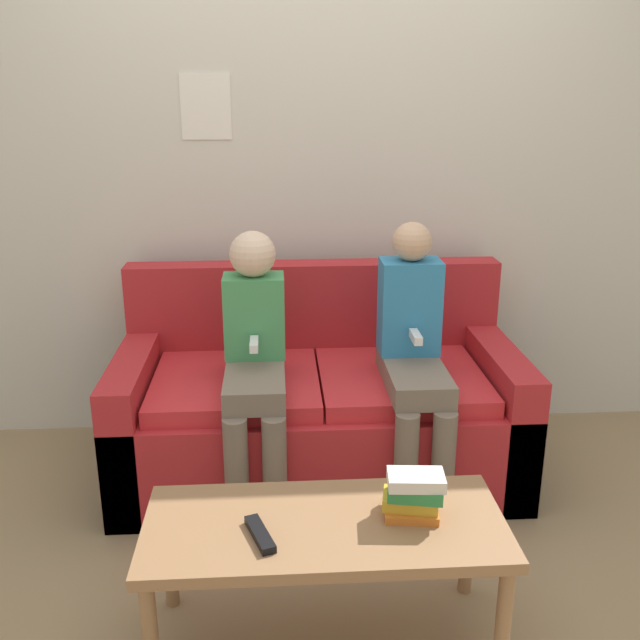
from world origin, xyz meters
TOP-DOWN VIEW (x-y plane):
  - ground_plane at (0.00, 0.00)m, footprint 10.00×10.00m
  - wall_back at (-0.00, 1.03)m, footprint 8.00×0.07m
  - couch at (0.00, 0.53)m, footprint 1.67×0.82m
  - coffee_table at (-0.04, -0.50)m, footprint 1.05×0.45m
  - person_left at (-0.26, 0.33)m, footprint 0.24×0.56m
  - person_right at (0.37, 0.33)m, footprint 0.24×0.56m
  - tv_remote at (-0.23, -0.56)m, footprint 0.09×0.17m
  - book_stack at (0.21, -0.48)m, footprint 0.18×0.14m

SIDE VIEW (x-z plane):
  - ground_plane at x=0.00m, z-range 0.00..0.00m
  - couch at x=0.00m, z-range -0.14..0.72m
  - coffee_table at x=-0.04m, z-range 0.16..0.57m
  - tv_remote at x=-0.23m, z-range 0.41..0.44m
  - book_stack at x=0.21m, z-range 0.41..0.55m
  - person_right at x=0.37m, z-range 0.06..1.17m
  - person_left at x=-0.26m, z-range 0.07..1.15m
  - wall_back at x=0.00m, z-range 0.00..2.60m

